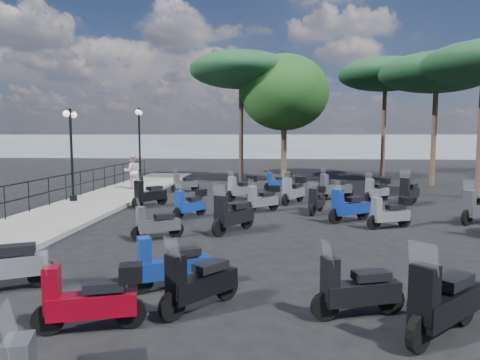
# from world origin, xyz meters

# --- Properties ---
(ground) EXTENTS (120.00, 120.00, 0.00)m
(ground) POSITION_xyz_m (0.00, 0.00, 0.00)
(ground) COLOR black
(ground) RESTS_ON ground
(sidewalk) EXTENTS (3.00, 30.00, 0.15)m
(sidewalk) POSITION_xyz_m (-6.50, 3.00, 0.07)
(sidewalk) COLOR #5F5D5A
(sidewalk) RESTS_ON ground
(railing) EXTENTS (0.04, 26.04, 1.10)m
(railing) POSITION_xyz_m (-7.80, 2.80, 0.90)
(railing) COLOR black
(railing) RESTS_ON sidewalk
(lamp_post_1) EXTENTS (0.37, 1.11, 3.80)m
(lamp_post_1) POSITION_xyz_m (-7.46, 4.77, 2.32)
(lamp_post_1) COLOR black
(lamp_post_1) RESTS_ON sidewalk
(lamp_post_2) EXTENTS (0.49, 1.26, 4.33)m
(lamp_post_2) POSITION_xyz_m (-7.12, 12.72, 2.62)
(lamp_post_2) COLOR black
(lamp_post_2) RESTS_ON sidewalk
(pedestrian_far) EXTENTS (1.06, 0.96, 1.77)m
(pedestrian_far) POSITION_xyz_m (-6.34, 9.03, 1.04)
(pedestrian_far) COLOR beige
(pedestrian_far) RESTS_ON sidewalk
(scooter_0) EXTENTS (1.57, 0.70, 1.28)m
(scooter_0) POSITION_xyz_m (-1.80, -6.44, 0.48)
(scooter_0) COLOR black
(scooter_0) RESTS_ON ground
(scooter_2) EXTENTS (1.00, 1.39, 1.25)m
(scooter_2) POSITION_xyz_m (-2.05, 2.27, 0.47)
(scooter_2) COLOR black
(scooter_2) RESTS_ON ground
(scooter_3) EXTENTS (1.09, 1.53, 1.40)m
(scooter_3) POSITION_xyz_m (-4.12, 4.39, 0.49)
(scooter_3) COLOR black
(scooter_3) RESTS_ON ground
(scooter_4) EXTENTS (1.28, 1.03, 1.23)m
(scooter_4) POSITION_xyz_m (-3.67, 9.05, 0.43)
(scooter_4) COLOR black
(scooter_4) RESTS_ON ground
(scooter_6) EXTENTS (1.52, 0.91, 1.32)m
(scooter_6) POSITION_xyz_m (-1.06, -4.68, 0.46)
(scooter_6) COLOR black
(scooter_6) RESTS_ON ground
(scooter_7) EXTENTS (1.13, 1.63, 1.49)m
(scooter_7) POSITION_xyz_m (-0.35, 0.06, 0.52)
(scooter_7) COLOR black
(scooter_7) RESTS_ON ground
(scooter_8) EXTENTS (1.30, 0.94, 1.20)m
(scooter_8) POSITION_xyz_m (-2.37, -0.90, 0.42)
(scooter_8) COLOR black
(scooter_8) RESTS_ON ground
(scooter_9) EXTENTS (1.32, 1.37, 1.38)m
(scooter_9) POSITION_xyz_m (-0.57, 6.48, 0.52)
(scooter_9) COLOR black
(scooter_9) RESTS_ON ground
(scooter_10) EXTENTS (1.47, 0.74, 1.22)m
(scooter_10) POSITION_xyz_m (1.09, 9.85, 0.46)
(scooter_10) COLOR black
(scooter_10) RESTS_ON ground
(scooter_11) EXTENTS (1.43, 1.35, 1.48)m
(scooter_11) POSITION_xyz_m (3.19, -6.27, 0.51)
(scooter_11) COLOR black
(scooter_11) RESTS_ON ground
(scooter_12) EXTENTS (1.12, 1.34, 1.31)m
(scooter_12) POSITION_xyz_m (-0.37, -5.57, 0.45)
(scooter_12) COLOR black
(scooter_12) RESTS_ON ground
(scooter_13) EXTENTS (1.28, 1.19, 1.27)m
(scooter_13) POSITION_xyz_m (0.45, 3.60, 0.48)
(scooter_13) COLOR black
(scooter_13) RESTS_ON ground
(scooter_14) EXTENTS (1.08, 1.63, 1.44)m
(scooter_14) POSITION_xyz_m (1.67, 5.66, 0.54)
(scooter_14) COLOR black
(scooter_14) RESTS_ON ground
(scooter_15) EXTENTS (1.74, 0.94, 1.47)m
(scooter_15) POSITION_xyz_m (3.57, 7.05, 0.51)
(scooter_15) COLOR black
(scooter_15) RESTS_ON ground
(scooter_17) EXTENTS (1.54, 0.70, 1.26)m
(scooter_17) POSITION_xyz_m (2.13, -5.65, 0.44)
(scooter_17) COLOR black
(scooter_17) RESTS_ON ground
(scooter_18) EXTENTS (0.78, 1.51, 1.26)m
(scooter_18) POSITION_xyz_m (2.43, 3.43, 0.47)
(scooter_18) COLOR black
(scooter_18) RESTS_ON ground
(scooter_19) EXTENTS (1.51, 1.17, 1.43)m
(scooter_19) POSITION_xyz_m (3.31, 1.93, 0.50)
(scooter_19) COLOR black
(scooter_19) RESTS_ON ground
(scooter_20) EXTENTS (1.33, 1.21, 1.31)m
(scooter_20) POSITION_xyz_m (5.30, 6.50, 0.49)
(scooter_20) COLOR black
(scooter_20) RESTS_ON ground
(scooter_24) EXTENTS (1.48, 0.82, 1.25)m
(scooter_24) POSITION_xyz_m (4.42, 1.04, 0.47)
(scooter_24) COLOR black
(scooter_24) RESTS_ON ground
(scooter_25) EXTENTS (1.55, 1.23, 1.44)m
(scooter_25) POSITION_xyz_m (7.50, 2.04, 0.54)
(scooter_25) COLOR black
(scooter_25) RESTS_ON ground
(scooter_26) EXTENTS (1.17, 1.62, 1.49)m
(scooter_26) POSITION_xyz_m (6.38, 5.64, 0.52)
(scooter_26) COLOR black
(scooter_26) RESTS_ON ground
(broadleaf_tree) EXTENTS (5.44, 5.44, 7.78)m
(broadleaf_tree) POSITION_xyz_m (1.47, 14.40, 5.46)
(broadleaf_tree) COLOR #38281E
(broadleaf_tree) RESTS_ON ground
(pine_0) EXTENTS (6.49, 6.49, 8.20)m
(pine_0) POSITION_xyz_m (8.51, 18.55, 7.04)
(pine_0) COLOR #38281E
(pine_0) RESTS_ON ground
(pine_1) EXTENTS (6.35, 6.35, 7.48)m
(pine_1) POSITION_xyz_m (9.94, 13.02, 6.35)
(pine_1) COLOR #38281E
(pine_1) RESTS_ON ground
(pine_2) EXTENTS (6.40, 6.40, 7.99)m
(pine_2) POSITION_xyz_m (-1.20, 14.59, 6.85)
(pine_2) COLOR #38281E
(pine_2) RESTS_ON ground
(distant_hills) EXTENTS (70.00, 8.00, 3.00)m
(distant_hills) POSITION_xyz_m (0.00, 45.00, 1.50)
(distant_hills) COLOR gray
(distant_hills) RESTS_ON ground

